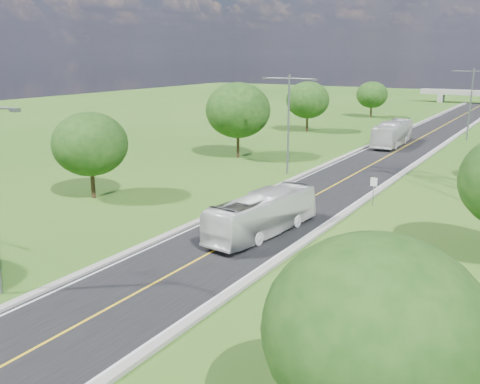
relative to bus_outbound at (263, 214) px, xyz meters
The scene contains 14 objects.
ground 33.00m from the bus_outbound, 91.85° to the left, with size 260.00×260.00×0.00m, color #255618.
road 38.99m from the bus_outbound, 91.56° to the left, with size 8.00×150.00×0.06m, color black.
curb_left 39.33m from the bus_outbound, 97.77° to the left, with size 0.50×150.00×0.22m, color gray.
curb_right 39.10m from the bus_outbound, 85.32° to the left, with size 0.50×150.00×0.22m, color gray.
speed_limit_sign 11.69m from the bus_outbound, 69.27° to the left, with size 0.55×0.09×2.40m.
streetlight_mid_left 19.80m from the bus_outbound, 111.48° to the left, with size 5.90×0.25×10.00m.
streetlight_far_right 51.38m from the bus_outbound, 84.47° to the left, with size 5.90×0.25×10.00m.
tree_lb 17.38m from the bus_outbound, behind, with size 6.30×6.30×7.33m.
tree_lc 28.31m from the bus_outbound, 124.99° to the left, with size 7.56×7.56×8.79m.
tree_ld 50.42m from the bus_outbound, 111.04° to the left, with size 6.72×6.72×7.82m.
tree_le 72.69m from the bus_outbound, 102.37° to the left, with size 5.88×5.88×6.84m.
tree_ra 21.64m from the bus_outbound, 52.81° to the right, with size 6.30×6.30×7.33m.
bus_outbound is the anchor object (origin of this frame).
bus_inbound 40.89m from the bus_outbound, 94.00° to the left, with size 2.69×11.49×3.20m, color silver.
Camera 1 is at (17.71, -3.19, 11.99)m, focal length 40.00 mm.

